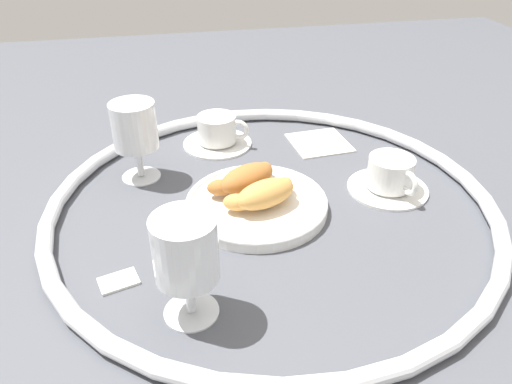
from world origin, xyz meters
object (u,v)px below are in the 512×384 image
object	(u,v)px
croissant_small	(246,178)
sugar_packet	(118,280)
croissant_large	(264,194)
juice_glass_right	(135,129)
coffee_cup_near	(390,177)
coffee_cup_far	(218,133)
pastry_plate	(256,202)
folded_napkin	(319,142)
juice_glass_left	(186,254)

from	to	relation	value
croissant_small	sugar_packet	bearing A→B (deg)	-141.10
croissant_large	juice_glass_right	distance (m)	0.25
coffee_cup_near	coffee_cup_far	xyz separation A→B (m)	(-0.26, 0.23, 0.00)
coffee_cup_near	juice_glass_right	bearing A→B (deg)	162.52
sugar_packet	pastry_plate	bearing A→B (deg)	16.35
croissant_small	folded_napkin	world-z (taller)	croissant_small
pastry_plate	croissant_large	bearing A→B (deg)	-69.89
croissant_large	sugar_packet	xyz separation A→B (m)	(-0.22, -0.11, -0.04)
croissant_small	folded_napkin	distance (m)	0.25
pastry_plate	croissant_small	bearing A→B (deg)	110.81
sugar_packet	folded_napkin	xyz separation A→B (m)	(0.38, 0.33, -0.00)
pastry_plate	coffee_cup_near	bearing A→B (deg)	1.67
juice_glass_right	sugar_packet	distance (m)	0.29
pastry_plate	juice_glass_right	bearing A→B (deg)	142.90
sugar_packet	juice_glass_left	bearing A→B (deg)	-54.98
coffee_cup_far	juice_glass_left	xyz separation A→B (m)	(-0.09, -0.44, 0.07)
coffee_cup_near	sugar_packet	world-z (taller)	coffee_cup_near
croissant_large	coffee_cup_far	xyz separation A→B (m)	(-0.04, 0.26, -0.01)
pastry_plate	croissant_large	distance (m)	0.04
croissant_large	coffee_cup_far	size ratio (longest dim) A/B	0.94
croissant_small	coffee_cup_far	world-z (taller)	croissant_small
coffee_cup_near	coffee_cup_far	bearing A→B (deg)	138.86
pastry_plate	coffee_cup_far	world-z (taller)	coffee_cup_far
juice_glass_left	folded_napkin	distance (m)	0.51
pastry_plate	juice_glass_left	size ratio (longest dim) A/B	1.62
coffee_cup_far	croissant_large	bearing A→B (deg)	-81.75
juice_glass_left	juice_glass_right	size ratio (longest dim) A/B	1.00
juice_glass_left	croissant_large	bearing A→B (deg)	54.37
coffee_cup_near	sugar_packet	bearing A→B (deg)	-162.42
juice_glass_left	croissant_small	bearing A→B (deg)	64.46
coffee_cup_near	juice_glass_left	distance (m)	0.42
juice_glass_left	juice_glass_right	xyz separation A→B (m)	(-0.06, 0.34, 0.00)
coffee_cup_near	folded_napkin	xyz separation A→B (m)	(-0.06, 0.19, -0.02)
croissant_small	juice_glass_left	size ratio (longest dim) A/B	0.88
croissant_small	sugar_packet	world-z (taller)	croissant_small
coffee_cup_far	folded_napkin	world-z (taller)	coffee_cup_far
croissant_large	sugar_packet	size ratio (longest dim) A/B	2.57
croissant_large	croissant_small	bearing A→B (deg)	110.50
croissant_large	sugar_packet	distance (m)	0.25
pastry_plate	coffee_cup_far	size ratio (longest dim) A/B	1.67
croissant_large	coffee_cup_near	bearing A→B (deg)	7.55
juice_glass_left	juice_glass_right	distance (m)	0.35
coffee_cup_near	folded_napkin	distance (m)	0.20
coffee_cup_near	folded_napkin	bearing A→B (deg)	107.62
juice_glass_left	sugar_packet	bearing A→B (deg)	140.90
coffee_cup_near	juice_glass_right	distance (m)	0.44
juice_glass_right	coffee_cup_near	bearing A→B (deg)	-17.48
croissant_large	folded_napkin	size ratio (longest dim) A/B	1.17
croissant_small	coffee_cup_near	xyz separation A→B (m)	(0.24, -0.02, -0.01)
coffee_cup_near	juice_glass_left	bearing A→B (deg)	-148.99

